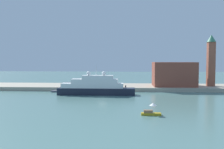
% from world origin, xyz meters
% --- Properties ---
extents(ground, '(400.00, 400.00, 0.00)m').
position_xyz_m(ground, '(0.00, 0.00, 0.00)').
color(ground, slate).
extents(quay_dock, '(110.00, 20.38, 1.55)m').
position_xyz_m(quay_dock, '(0.00, 26.19, 0.78)').
color(quay_dock, '#ADA38E').
rests_on(quay_dock, ground).
extents(large_yacht, '(27.69, 4.80, 10.35)m').
position_xyz_m(large_yacht, '(-3.28, 6.67, 2.82)').
color(large_yacht, black).
rests_on(large_yacht, ground).
extents(small_motorboat, '(4.46, 1.62, 2.77)m').
position_xyz_m(small_motorboat, '(13.75, -26.10, 0.97)').
color(small_motorboat, '#B7991E').
rests_on(small_motorboat, ground).
extents(work_barge, '(4.70, 1.76, 0.66)m').
position_xyz_m(work_barge, '(-19.03, 13.24, 0.33)').
color(work_barge, '#595966').
rests_on(work_barge, ground).
extents(harbor_building, '(17.22, 13.09, 10.12)m').
position_xyz_m(harbor_building, '(27.81, 24.64, 6.61)').
color(harbor_building, brown).
rests_on(harbor_building, quay_dock).
extents(bell_tower, '(3.81, 3.81, 21.66)m').
position_xyz_m(bell_tower, '(43.50, 25.85, 13.21)').
color(bell_tower, '#93513D').
rests_on(bell_tower, quay_dock).
extents(parked_car, '(4.50, 1.86, 1.51)m').
position_xyz_m(parked_car, '(-17.30, 22.50, 2.20)').
color(parked_car, '#1E4C99').
rests_on(parked_car, quay_dock).
extents(person_figure, '(0.36, 0.36, 1.61)m').
position_xyz_m(person_figure, '(-13.61, 20.34, 2.29)').
color(person_figure, '#334C8C').
rests_on(person_figure, quay_dock).
extents(mooring_bollard, '(0.49, 0.49, 0.86)m').
position_xyz_m(mooring_bollard, '(7.58, 17.35, 1.98)').
color(mooring_bollard, black).
rests_on(mooring_bollard, quay_dock).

